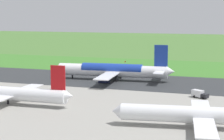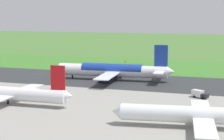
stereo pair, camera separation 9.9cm
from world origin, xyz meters
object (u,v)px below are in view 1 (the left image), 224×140
at_px(airliner_main, 113,70).
at_px(no_stopping_sign, 125,63).
at_px(airliner_parked_mid, 8,93).
at_px(service_truck_baggage, 199,94).
at_px(airliner_parked_near, 200,115).
at_px(traffic_cone_orange, 113,67).

distance_m(airliner_main, no_stopping_sign, 44.39).
relative_size(airliner_parked_mid, service_truck_baggage, 7.31).
height_order(airliner_parked_near, traffic_cone_orange, airliner_parked_near).
distance_m(airliner_parked_mid, service_truck_baggage, 63.74).
bearing_deg(airliner_parked_near, airliner_parked_mid, -7.22).
relative_size(airliner_parked_mid, traffic_cone_orange, 81.98).
height_order(airliner_main, airliner_parked_mid, airliner_main).
xyz_separation_m(airliner_main, airliner_parked_near, (-42.75, 60.33, -0.78)).
bearing_deg(traffic_cone_orange, airliner_main, 107.79).
bearing_deg(service_truck_baggage, airliner_parked_near, 95.71).
distance_m(airliner_parked_near, airliner_parked_mid, 61.15).
bearing_deg(service_truck_baggage, traffic_cone_orange, -50.49).
xyz_separation_m(airliner_main, airliner_parked_mid, (17.92, 52.64, -0.75)).
xyz_separation_m(airliner_parked_near, traffic_cone_orange, (54.92, -98.23, -3.30)).
bearing_deg(traffic_cone_orange, airliner_parked_near, 119.21).
relative_size(airliner_parked_near, no_stopping_sign, 14.98).
relative_size(airliner_parked_near, traffic_cone_orange, 81.49).
xyz_separation_m(airliner_parked_mid, no_stopping_sign, (-10.75, -96.38, -1.84)).
xyz_separation_m(airliner_main, traffic_cone_orange, (12.16, -37.90, -4.08)).
xyz_separation_m(airliner_parked_near, no_stopping_sign, (49.91, -104.06, -1.82)).
distance_m(airliner_parked_mid, no_stopping_sign, 96.99).
bearing_deg(no_stopping_sign, traffic_cone_orange, 49.40).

